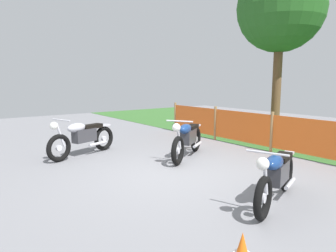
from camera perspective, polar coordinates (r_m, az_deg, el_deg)
The scene contains 7 objects.
ground at distance 6.24m, azimuth 1.78°, elevation -8.81°, with size 24.00×24.00×0.02m, color gray.
grass_verge at distance 11.08m, azimuth 27.79°, elevation -2.06°, with size 24.00×6.17×0.01m, color #386B2D.
barrier_fence at distance 8.35m, azimuth 18.74°, elevation -0.97°, with size 8.21×0.08×1.05m.
tree_leftmost at distance 10.85m, azimuth 20.23°, elevation 19.72°, with size 2.72×2.72×5.44m.
motorcycle_lead at distance 7.33m, azimuth 3.66°, elevation -2.31°, with size 1.20×1.81×0.98m.
motorcycle_trailing at distance 7.81m, azimuth -15.64°, elevation -1.97°, with size 0.89×1.97×0.97m.
motorcycle_third at distance 4.90m, azimuth 19.54°, elevation -8.66°, with size 0.84×1.85×0.91m.
Camera 1 is at (4.68, -3.69, 1.85)m, focal length 32.74 mm.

